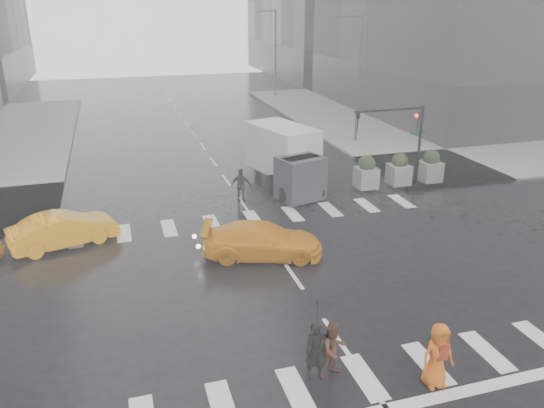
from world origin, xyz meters
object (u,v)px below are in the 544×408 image
object	(u,v)px
pedestrian_brown	(333,349)
traffic_signal_pole	(405,131)
pedestrian_orange	(438,355)
taxi_mid	(63,230)
box_truck	(287,156)

from	to	relation	value
pedestrian_brown	traffic_signal_pole	bearing A→B (deg)	41.70
pedestrian_orange	taxi_mid	size ratio (longest dim) A/B	0.43
taxi_mid	box_truck	world-z (taller)	box_truck
pedestrian_orange	box_truck	world-z (taller)	box_truck
pedestrian_orange	box_truck	bearing A→B (deg)	85.20
traffic_signal_pole	pedestrian_brown	distance (m)	16.96
pedestrian_orange	traffic_signal_pole	bearing A→B (deg)	63.38
traffic_signal_pole	taxi_mid	distance (m)	17.80
taxi_mid	pedestrian_brown	bearing A→B (deg)	-163.33
taxi_mid	box_truck	xyz separation A→B (m)	(11.42, 4.54, 1.03)
traffic_signal_pole	pedestrian_orange	xyz separation A→B (m)	(-7.33, -14.81, -2.27)
box_truck	traffic_signal_pole	bearing A→B (deg)	-34.24
traffic_signal_pole	pedestrian_brown	xyz separation A→B (m)	(-9.81, -13.62, -2.39)
traffic_signal_pole	taxi_mid	xyz separation A→B (m)	(-17.43, -2.58, -2.50)
taxi_mid	box_truck	size ratio (longest dim) A/B	0.71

